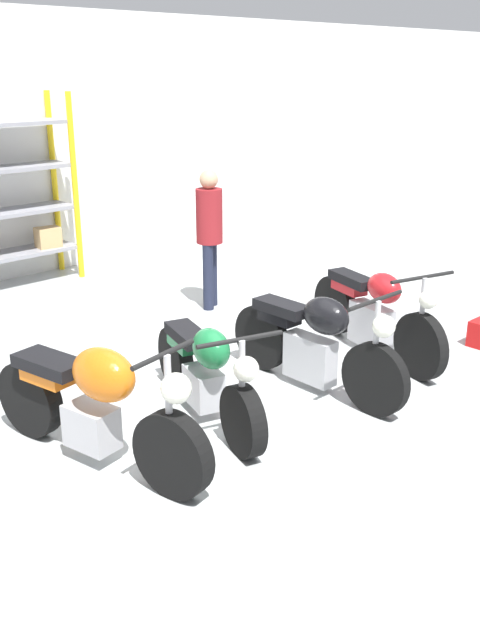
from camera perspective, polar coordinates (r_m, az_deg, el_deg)
name	(u,v)px	position (r m, az deg, el deg)	size (l,w,h in m)	color
ground_plane	(271,405)	(6.37, 2.50, -6.82)	(30.00, 30.00, 0.00)	#B2B7B7
motorcycle_orange	(95,403)	(5.38, -11.49, -6.54)	(0.70, 2.13, 1.07)	black
motorcycle_green	(206,372)	(5.99, -2.74, -4.16)	(0.89, 1.93, 0.95)	black
motorcycle_black	(315,342)	(6.52, 6.01, -1.73)	(0.71, 2.03, 1.04)	black
motorcycle_red	(374,313)	(7.45, 10.69, 0.54)	(0.87, 2.02, 1.02)	black
person_browsing	(209,228)	(8.65, -2.46, 7.34)	(0.44, 0.44, 1.69)	#1E2338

